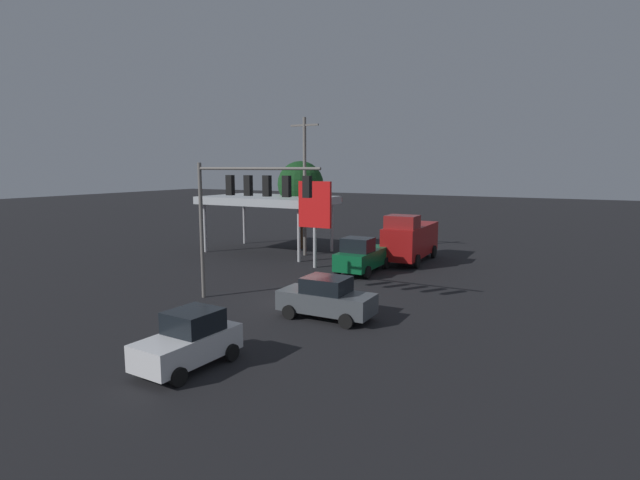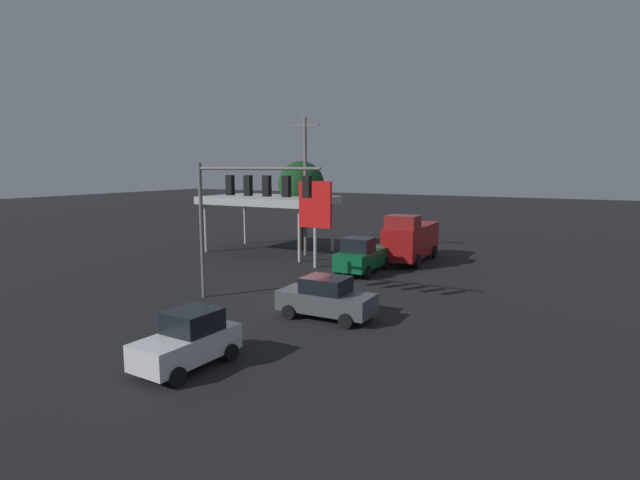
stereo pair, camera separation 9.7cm
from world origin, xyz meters
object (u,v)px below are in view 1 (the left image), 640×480
at_px(hatchback_crossing, 189,340).
at_px(delivery_truck, 410,239).
at_px(traffic_signal_assembly, 248,196).
at_px(sedan_waiting, 326,298).
at_px(pickup_parked, 362,256).
at_px(price_sign, 315,208).
at_px(street_tree, 301,185).
at_px(utility_pole, 305,184).

bearing_deg(hatchback_crossing, delivery_truck, -177.82).
bearing_deg(delivery_truck, traffic_signal_assembly, -14.13).
height_order(delivery_truck, sedan_waiting, delivery_truck).
bearing_deg(delivery_truck, pickup_parked, -18.13).
bearing_deg(price_sign, pickup_parked, -178.90).
bearing_deg(traffic_signal_assembly, price_sign, -80.24).
xyz_separation_m(hatchback_crossing, sedan_waiting, (-1.53, -7.24, 0.00)).
height_order(hatchback_crossing, street_tree, street_tree).
height_order(delivery_truck, street_tree, street_tree).
height_order(traffic_signal_assembly, hatchback_crossing, traffic_signal_assembly).
bearing_deg(street_tree, utility_pole, 126.41).
xyz_separation_m(hatchback_crossing, delivery_truck, (-0.43, -22.33, 0.75)).
bearing_deg(utility_pole, delivery_truck, -170.83).
distance_m(utility_pole, pickup_parked, 8.82).
bearing_deg(delivery_truck, hatchback_crossing, -2.51).
height_order(pickup_parked, street_tree, street_tree).
relative_size(pickup_parked, street_tree, 0.71).
bearing_deg(pickup_parked, traffic_signal_assembly, -11.49).
bearing_deg(pickup_parked, price_sign, -89.79).
xyz_separation_m(pickup_parked, delivery_truck, (-1.54, -5.11, 0.58)).
bearing_deg(price_sign, delivery_truck, -134.27).
bearing_deg(traffic_signal_assembly, delivery_truck, -102.74).
distance_m(utility_pole, delivery_truck, 9.10).
bearing_deg(delivery_truck, price_sign, -45.66).
bearing_deg(sedan_waiting, hatchback_crossing, 77.37).
relative_size(traffic_signal_assembly, utility_pole, 0.68).
height_order(traffic_signal_assembly, delivery_truck, traffic_signal_assembly).
height_order(pickup_parked, delivery_truck, delivery_truck).
bearing_deg(pickup_parked, street_tree, -128.06).
bearing_deg(traffic_signal_assembly, sedan_waiting, 177.71).
distance_m(utility_pole, price_sign, 5.14).
height_order(price_sign, pickup_parked, price_sign).
bearing_deg(sedan_waiting, utility_pole, -56.96).
distance_m(hatchback_crossing, sedan_waiting, 7.40).
xyz_separation_m(price_sign, hatchback_crossing, (-4.61, 17.16, -3.20)).
height_order(utility_pole, price_sign, utility_pole).
xyz_separation_m(hatchback_crossing, street_tree, (9.65, -23.70, 4.48)).
xyz_separation_m(traffic_signal_assembly, street_tree, (6.71, -16.29, -0.03)).
relative_size(price_sign, hatchback_crossing, 1.52).
relative_size(utility_pole, street_tree, 1.44).
xyz_separation_m(price_sign, street_tree, (5.03, -6.55, 1.28)).
distance_m(price_sign, sedan_waiting, 12.10).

